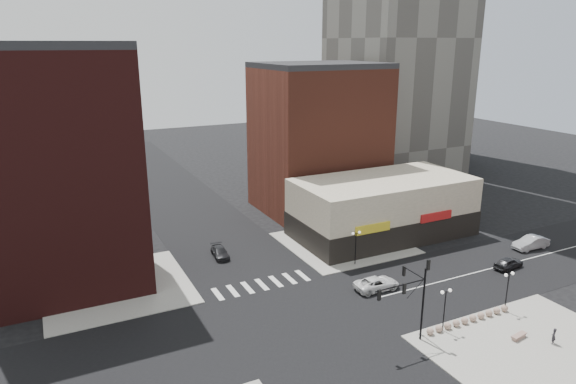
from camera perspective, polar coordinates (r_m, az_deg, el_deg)
ground at (r=50.99m, az=0.98°, el=-13.92°), size 240.00×240.00×0.00m
road_ew at (r=50.98m, az=0.98°, el=-13.91°), size 200.00×14.00×0.02m
road_ns at (r=50.98m, az=0.98°, el=-13.91°), size 14.00×200.00×0.02m
sidewalk_nw at (r=59.67m, az=-18.44°, el=-10.01°), size 15.00×15.00×0.12m
sidewalk_ne at (r=68.86m, az=6.19°, el=-5.64°), size 15.00×15.00×0.12m
sidewalk_se at (r=51.04m, az=25.81°, el=-15.60°), size 18.00×14.00×0.12m
building_nw at (r=59.09m, az=-24.40°, el=1.95°), size 16.00×15.00×25.00m
building_ne_midrise at (r=80.43m, az=3.40°, el=5.75°), size 18.00×15.00×22.00m
building_ne_row at (r=71.66m, az=10.45°, el=-2.18°), size 24.20×12.20×8.00m
traffic_signal at (r=46.54m, az=13.67°, el=-10.60°), size 5.59×3.09×7.77m
street_lamp_se_a at (r=49.49m, az=17.09°, el=-11.35°), size 1.22×0.32×4.16m
street_lamp_se_b at (r=54.91m, az=23.28°, el=-9.17°), size 1.22×0.32×4.16m
street_lamp_ne at (r=61.35m, az=7.56°, el=-5.24°), size 1.22×0.32×4.16m
bollard_row at (r=52.89m, az=19.45°, el=-13.19°), size 10.11×0.66×0.66m
white_suv at (r=56.90m, az=9.81°, el=-9.99°), size 5.09×2.46×1.40m
dark_sedan_east at (r=66.28m, az=23.30°, el=-7.26°), size 4.20×2.10×1.37m
silver_sedan at (r=73.49m, az=25.37°, el=-5.11°), size 5.08×1.96×1.65m
dark_sedan_north at (r=64.64m, az=-7.57°, el=-6.66°), size 2.10×4.37×1.23m
pedestrian at (r=52.27m, az=27.42°, el=-14.02°), size 0.64×0.53×1.50m
stone_bench at (r=52.03m, az=24.27°, el=-14.41°), size 1.82×0.80×0.41m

